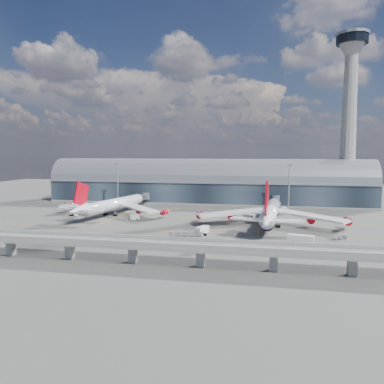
% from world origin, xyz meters
% --- Properties ---
extents(ground, '(500.00, 500.00, 0.00)m').
position_xyz_m(ground, '(0.00, 0.00, 0.00)').
color(ground, '#474744').
rests_on(ground, ground).
extents(taxi_lines, '(200.00, 80.12, 0.01)m').
position_xyz_m(taxi_lines, '(0.00, 22.11, 0.01)').
color(taxi_lines, gold).
rests_on(taxi_lines, ground).
extents(terminal, '(200.00, 30.00, 28.00)m').
position_xyz_m(terminal, '(0.00, 77.99, 11.34)').
color(terminal, '#1C242E').
rests_on(terminal, ground).
extents(control_tower, '(19.00, 19.00, 103.00)m').
position_xyz_m(control_tower, '(85.00, 83.00, 51.64)').
color(control_tower, gray).
rests_on(control_tower, ground).
extents(guideway, '(220.00, 8.50, 7.20)m').
position_xyz_m(guideway, '(-0.00, -55.00, 5.29)').
color(guideway, gray).
rests_on(guideway, ground).
extents(floodlight_mast_left, '(3.00, 0.70, 25.70)m').
position_xyz_m(floodlight_mast_left, '(-50.00, 55.00, 13.63)').
color(floodlight_mast_left, gray).
rests_on(floodlight_mast_left, ground).
extents(floodlight_mast_right, '(3.00, 0.70, 25.70)m').
position_xyz_m(floodlight_mast_right, '(50.00, 55.00, 13.63)').
color(floodlight_mast_right, gray).
rests_on(floodlight_mast_right, ground).
extents(airliner_left, '(60.13, 63.31, 19.38)m').
position_xyz_m(airliner_left, '(-39.09, 20.69, 5.54)').
color(airliner_left, white).
rests_on(airliner_left, ground).
extents(airliner_right, '(66.48, 69.49, 22.04)m').
position_xyz_m(airliner_right, '(39.67, 7.86, 5.72)').
color(airliner_right, white).
rests_on(airliner_right, ground).
extents(jet_bridge_left, '(4.40, 28.00, 7.25)m').
position_xyz_m(jet_bridge_left, '(-35.19, 53.12, 5.18)').
color(jet_bridge_left, gray).
rests_on(jet_bridge_left, ground).
extents(jet_bridge_right, '(4.40, 32.00, 7.25)m').
position_xyz_m(jet_bridge_right, '(43.29, 51.18, 5.18)').
color(jet_bridge_right, gray).
rests_on(jet_bridge_right, ground).
extents(service_truck_0, '(5.29, 6.03, 2.52)m').
position_xyz_m(service_truck_0, '(-57.14, 16.44, 1.30)').
color(service_truck_0, silver).
rests_on(service_truck_0, ground).
extents(service_truck_1, '(4.59, 2.78, 2.49)m').
position_xyz_m(service_truck_1, '(-23.00, 10.52, 1.25)').
color(service_truck_1, silver).
rests_on(service_truck_1, ground).
extents(service_truck_2, '(9.08, 4.22, 3.17)m').
position_xyz_m(service_truck_2, '(49.97, -22.62, 1.65)').
color(service_truck_2, silver).
rests_on(service_truck_2, ground).
extents(service_truck_3, '(4.83, 6.95, 3.14)m').
position_xyz_m(service_truck_3, '(13.42, -14.12, 1.61)').
color(service_truck_3, silver).
rests_on(service_truck_3, ground).
extents(service_truck_4, '(3.52, 5.86, 3.18)m').
position_xyz_m(service_truck_4, '(47.21, 45.15, 1.61)').
color(service_truck_4, silver).
rests_on(service_truck_4, ground).
extents(service_truck_5, '(5.77, 4.37, 2.62)m').
position_xyz_m(service_truck_5, '(29.77, 22.45, 1.34)').
color(service_truck_5, silver).
rests_on(service_truck_5, ground).
extents(cargo_train_0, '(4.53, 2.67, 1.47)m').
position_xyz_m(cargo_train_0, '(-37.51, -39.36, 0.77)').
color(cargo_train_0, gray).
rests_on(cargo_train_0, ground).
extents(cargo_train_1, '(13.12, 4.44, 1.74)m').
position_xyz_m(cargo_train_1, '(8.06, -18.87, 0.91)').
color(cargo_train_1, gray).
rests_on(cargo_train_1, ground).
extents(cargo_train_2, '(6.69, 4.13, 1.50)m').
position_xyz_m(cargo_train_2, '(64.65, -12.35, 0.78)').
color(cargo_train_2, gray).
rests_on(cargo_train_2, ground).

